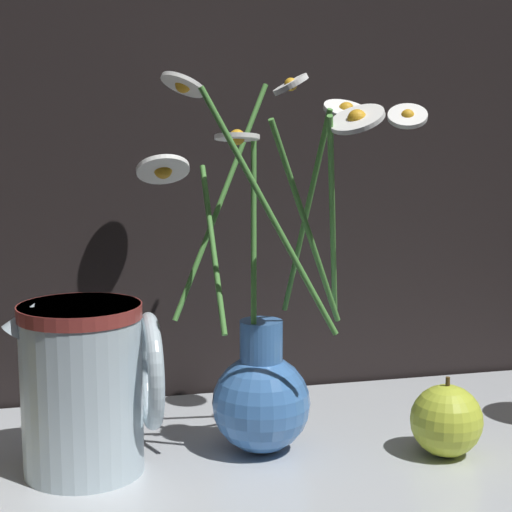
{
  "coord_description": "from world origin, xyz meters",
  "views": [
    {
      "loc": [
        -0.18,
        -0.74,
        0.32
      ],
      "look_at": [
        0.0,
        0.0,
        0.2
      ],
      "focal_mm": 60.0,
      "sensor_mm": 36.0,
      "label": 1
    }
  ],
  "objects": [
    {
      "name": "shelf",
      "position": [
        0.0,
        0.0,
        0.01
      ],
      "size": [
        0.84,
        0.36,
        0.01
      ],
      "color": "#B2B7BC",
      "rests_on": "ground_plane"
    },
    {
      "name": "ground_plane",
      "position": [
        0.0,
        0.0,
        0.0
      ],
      "size": [
        6.0,
        6.0,
        0.0
      ],
      "primitive_type": "plane",
      "color": "black"
    },
    {
      "name": "ceramic_pitcher",
      "position": [
        -0.15,
        -0.01,
        0.09
      ],
      "size": [
        0.13,
        0.11,
        0.16
      ],
      "color": "silver",
      "rests_on": "shelf"
    },
    {
      "name": "vase_with_flowers",
      "position": [
        0.01,
        -0.0,
        0.09
      ],
      "size": [
        0.25,
        0.26,
        0.35
      ],
      "color": "#3F72B7",
      "rests_on": "shelf"
    },
    {
      "name": "orange_fruit",
      "position": [
        0.17,
        -0.05,
        0.05
      ],
      "size": [
        0.07,
        0.07,
        0.07
      ],
      "color": "#B7C638",
      "rests_on": "shelf"
    }
  ]
}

